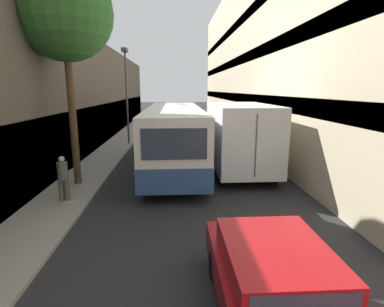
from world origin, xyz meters
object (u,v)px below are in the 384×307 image
object	(u,v)px
street_tree_left	(64,13)
car_hatchback	(276,284)
pedestrian	(63,177)
street_lamp	(126,78)
box_truck	(237,135)
panel_van	(171,123)
bus	(174,135)

from	to	relation	value
street_tree_left	car_hatchback	bearing A→B (deg)	-53.83
pedestrian	street_lamp	world-z (taller)	street_lamp
street_tree_left	street_lamp	bearing A→B (deg)	85.16
street_lamp	street_tree_left	distance (m)	9.08
box_truck	panel_van	size ratio (longest dim) A/B	1.77
car_hatchback	panel_van	bearing A→B (deg)	95.38
box_truck	panel_van	distance (m)	11.50
car_hatchback	box_truck	bearing A→B (deg)	82.17
car_hatchback	pedestrian	world-z (taller)	pedestrian
car_hatchback	street_tree_left	world-z (taller)	street_tree_left
bus	street_tree_left	bearing A→B (deg)	-143.89
box_truck	street_lamp	world-z (taller)	street_lamp
car_hatchback	panel_van	distance (m)	20.72
street_lamp	pedestrian	bearing A→B (deg)	-93.12
pedestrian	street_lamp	xyz separation A→B (m)	(0.59, 10.78, 3.61)
box_truck	street_tree_left	distance (m)	8.65
street_lamp	street_tree_left	xyz separation A→B (m)	(-0.75, -8.83, 1.97)
pedestrian	street_tree_left	world-z (taller)	street_tree_left
bus	panel_van	size ratio (longest dim) A/B	2.69
car_hatchback	pedestrian	xyz separation A→B (m)	(-5.41, 5.66, 0.24)
street_lamp	car_hatchback	bearing A→B (deg)	-73.67
car_hatchback	bus	world-z (taller)	bus
bus	panel_van	bearing A→B (deg)	91.64
car_hatchback	street_tree_left	bearing A→B (deg)	126.17
box_truck	street_tree_left	world-z (taller)	street_tree_left
panel_van	street_tree_left	world-z (taller)	street_tree_left
bus	street_lamp	xyz separation A→B (m)	(-3.17, 5.97, 2.97)
bus	panel_van	distance (m)	10.17
car_hatchback	street_tree_left	xyz separation A→B (m)	(-5.56, 7.61, 5.82)
street_tree_left	pedestrian	bearing A→B (deg)	-85.33
bus	panel_van	world-z (taller)	bus
car_hatchback	box_truck	size ratio (longest dim) A/B	0.57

